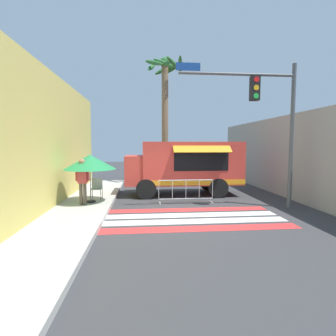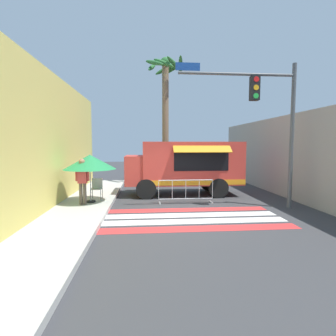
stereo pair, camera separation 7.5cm
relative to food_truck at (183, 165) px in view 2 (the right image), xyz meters
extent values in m
plane|color=#38383A|center=(-0.41, -3.47, -1.51)|extent=(60.00, 60.00, 0.00)
cube|color=#B7B5AD|center=(-5.41, -3.47, -1.43)|extent=(4.40, 16.00, 0.16)
cube|color=#E5D166|center=(-5.42, -3.47, 1.10)|extent=(0.25, 16.00, 5.22)
cube|color=#A39E93|center=(4.84, -0.47, 0.43)|extent=(0.20, 16.00, 3.88)
cube|color=red|center=(-0.41, -5.38, -1.51)|extent=(6.40, 0.56, 0.01)
cube|color=white|center=(-0.41, -4.62, -1.51)|extent=(6.40, 0.56, 0.01)
cube|color=white|center=(-0.41, -3.86, -1.51)|extent=(6.40, 0.56, 0.01)
cube|color=red|center=(-0.41, -3.10, -1.51)|extent=(6.40, 0.56, 0.01)
cube|color=#D13D33|center=(0.44, 0.01, 0.09)|extent=(4.80, 2.09, 2.06)
cube|color=#D13D33|center=(-1.96, 0.01, -0.25)|extent=(1.69, 1.92, 1.39)
cube|color=#1E232D|center=(-2.76, 0.01, 0.10)|extent=(0.06, 1.67, 0.53)
cube|color=black|center=(0.72, -1.05, 0.24)|extent=(2.54, 0.03, 0.93)
cube|color=orange|center=(0.72, -1.26, 0.79)|extent=(2.64, 0.43, 0.31)
cube|color=orange|center=(0.44, -1.04, -0.76)|extent=(4.80, 0.01, 0.24)
cylinder|color=black|center=(-1.82, -0.95, -1.05)|extent=(0.93, 0.22, 0.93)
cylinder|color=black|center=(-1.82, 0.97, -1.05)|extent=(0.93, 0.22, 0.93)
cylinder|color=black|center=(1.57, -0.95, -1.05)|extent=(0.93, 0.22, 0.93)
cylinder|color=black|center=(1.57, 0.97, -1.05)|extent=(0.93, 0.22, 0.93)
cylinder|color=#515456|center=(3.80, -3.14, 1.27)|extent=(0.16, 0.16, 5.56)
cylinder|color=#515456|center=(1.59, -3.14, 3.59)|extent=(4.43, 0.11, 0.11)
cube|color=black|center=(2.25, -3.17, 3.08)|extent=(0.32, 0.28, 0.90)
cylinder|color=red|center=(2.25, -3.31, 3.38)|extent=(0.20, 0.02, 0.20)
cylinder|color=#F2A519|center=(2.25, -3.31, 3.08)|extent=(0.20, 0.02, 0.20)
cylinder|color=green|center=(2.25, -3.31, 2.78)|extent=(0.20, 0.02, 0.20)
cube|color=navy|center=(-0.28, -3.16, 3.81)|extent=(0.90, 0.02, 0.28)
cylinder|color=black|center=(-4.07, -2.15, -1.32)|extent=(0.36, 0.36, 0.06)
cylinder|color=#B2B2B7|center=(-4.07, -2.15, -0.38)|extent=(0.04, 0.04, 1.93)
cone|color=#268C4C|center=(-4.07, -2.15, 0.29)|extent=(2.07, 2.07, 0.59)
cylinder|color=#4C4C51|center=(-4.16, -1.78, -1.13)|extent=(0.02, 0.02, 0.43)
cylinder|color=#4C4C51|center=(-3.73, -1.78, -1.13)|extent=(0.02, 0.02, 0.43)
cylinder|color=#4C4C51|center=(-4.16, -1.35, -1.13)|extent=(0.02, 0.02, 0.43)
cylinder|color=#4C4C51|center=(-3.73, -1.35, -1.13)|extent=(0.02, 0.02, 0.43)
cube|color=beige|center=(-3.94, -1.56, -0.90)|extent=(0.45, 0.45, 0.03)
cube|color=beige|center=(-3.94, -1.35, -0.68)|extent=(0.45, 0.03, 0.41)
cylinder|color=brown|center=(-4.36, -2.56, -0.93)|extent=(0.13, 0.13, 0.84)
cylinder|color=brown|center=(-4.21, -2.56, -0.93)|extent=(0.13, 0.13, 0.84)
cube|color=#CC3F3F|center=(-4.28, -2.56, -0.16)|extent=(0.34, 0.20, 0.68)
cylinder|color=#CC3F3F|center=(-4.50, -2.56, -0.13)|extent=(0.09, 0.09, 0.58)
cylinder|color=#CC3F3F|center=(-4.06, -2.56, -0.13)|extent=(0.09, 0.09, 0.58)
sphere|color=#9E7051|center=(-4.28, -2.56, 0.32)|extent=(0.24, 0.24, 0.24)
cylinder|color=#B7BABF|center=(-0.13, -1.90, -0.53)|extent=(2.33, 0.04, 0.04)
cylinder|color=#B7BABF|center=(-0.13, -1.90, -1.33)|extent=(2.33, 0.04, 0.04)
cylinder|color=#B7BABF|center=(-1.29, -1.90, -0.93)|extent=(0.02, 0.02, 0.80)
cylinder|color=#B7BABF|center=(-0.71, -1.90, -0.93)|extent=(0.02, 0.02, 0.80)
cylinder|color=#B7BABF|center=(-0.13, -1.90, -0.93)|extent=(0.02, 0.02, 0.80)
cylinder|color=#B7BABF|center=(0.45, -1.90, -0.93)|extent=(0.02, 0.02, 0.80)
cylinder|color=#B7BABF|center=(1.03, -1.90, -0.93)|extent=(0.02, 0.02, 0.80)
cube|color=#B7BABF|center=(-1.24, -1.90, -1.50)|extent=(0.06, 0.44, 0.03)
cube|color=#B7BABF|center=(0.98, -1.90, -1.50)|extent=(0.06, 0.44, 0.03)
cylinder|color=#7A664C|center=(-0.63, 2.96, 2.08)|extent=(0.39, 0.39, 7.18)
sphere|color=#2D6B33|center=(-0.63, 2.96, 5.81)|extent=(0.60, 0.60, 0.60)
ellipsoid|color=#2D6B33|center=(0.25, 2.84, 5.63)|extent=(0.47, 1.78, 0.80)
ellipsoid|color=#2D6B33|center=(-0.16, 3.61, 5.63)|extent=(1.43, 1.13, 0.76)
ellipsoid|color=#2D6B33|center=(-0.65, 3.57, 5.56)|extent=(1.20, 0.27, 0.80)
ellipsoid|color=#2D6B33|center=(-1.42, 3.18, 5.59)|extent=(0.67, 1.58, 0.92)
ellipsoid|color=#2D6B33|center=(-1.31, 2.47, 5.63)|extent=(1.16, 1.49, 0.77)
ellipsoid|color=#2D6B33|center=(-0.78, 2.37, 5.61)|extent=(1.23, 0.53, 0.68)
ellipsoid|color=#2D6B33|center=(-0.17, 2.48, 5.60)|extent=(1.11, 1.10, 0.74)
camera|label=1|loc=(-1.91, -12.86, 0.97)|focal=28.00mm
camera|label=2|loc=(-1.83, -12.86, 0.97)|focal=28.00mm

